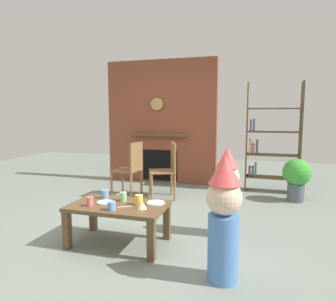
% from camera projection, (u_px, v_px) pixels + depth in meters
% --- Properties ---
extents(ground_plane, '(12.00, 12.00, 0.00)m').
position_uv_depth(ground_plane, '(145.00, 234.00, 3.37)').
color(ground_plane, gray).
extents(brick_fireplace_feature, '(2.20, 0.28, 2.40)m').
position_uv_depth(brick_fireplace_feature, '(161.00, 122.00, 5.88)').
color(brick_fireplace_feature, brown).
rests_on(brick_fireplace_feature, ground_plane).
extents(bookshelf, '(0.90, 0.28, 1.90)m').
position_uv_depth(bookshelf, '(268.00, 143.00, 5.16)').
color(bookshelf, brown).
rests_on(bookshelf, ground_plane).
extents(coffee_table, '(0.99, 0.59, 0.43)m').
position_uv_depth(coffee_table, '(119.00, 211.00, 3.07)').
color(coffee_table, brown).
rests_on(coffee_table, ground_plane).
extents(paper_cup_near_left, '(0.08, 0.08, 0.09)m').
position_uv_depth(paper_cup_near_left, '(105.00, 194.00, 3.27)').
color(paper_cup_near_left, '#669EE0').
rests_on(paper_cup_near_left, coffee_table).
extents(paper_cup_near_right, '(0.07, 0.07, 0.10)m').
position_uv_depth(paper_cup_near_right, '(123.00, 197.00, 3.16)').
color(paper_cup_near_right, '#8CD18C').
rests_on(paper_cup_near_right, coffee_table).
extents(paper_cup_center, '(0.08, 0.08, 0.10)m').
position_uv_depth(paper_cup_center, '(139.00, 200.00, 3.03)').
color(paper_cup_center, '#F2CC4C').
rests_on(paper_cup_center, coffee_table).
extents(paper_cup_far_left, '(0.07, 0.07, 0.09)m').
position_uv_depth(paper_cup_far_left, '(90.00, 201.00, 2.99)').
color(paper_cup_far_left, '#E5666B').
rests_on(paper_cup_far_left, coffee_table).
extents(paper_cup_far_right, '(0.08, 0.08, 0.09)m').
position_uv_depth(paper_cup_far_right, '(112.00, 206.00, 2.86)').
color(paper_cup_far_right, '#669EE0').
rests_on(paper_cup_far_right, coffee_table).
extents(paper_plate_front, '(0.17, 0.17, 0.01)m').
position_uv_depth(paper_plate_front, '(105.00, 202.00, 3.11)').
color(paper_plate_front, white).
rests_on(paper_plate_front, coffee_table).
extents(paper_plate_rear, '(0.19, 0.19, 0.01)m').
position_uv_depth(paper_plate_rear, '(156.00, 203.00, 3.09)').
color(paper_plate_rear, white).
rests_on(paper_plate_rear, coffee_table).
extents(birthday_cake_slice, '(0.10, 0.10, 0.09)m').
position_uv_depth(birthday_cake_slice, '(142.00, 204.00, 2.91)').
color(birthday_cake_slice, '#EAC68C').
rests_on(birthday_cake_slice, coffee_table).
extents(table_fork, '(0.13, 0.10, 0.01)m').
position_uv_depth(table_fork, '(124.00, 207.00, 2.96)').
color(table_fork, silver).
rests_on(table_fork, coffee_table).
extents(child_with_cone_hat, '(0.28, 0.28, 1.03)m').
position_uv_depth(child_with_cone_hat, '(224.00, 216.00, 2.36)').
color(child_with_cone_hat, '#4C7FC6').
rests_on(child_with_cone_hat, ground_plane).
extents(child_in_pink, '(0.27, 0.27, 0.99)m').
position_uv_depth(child_in_pink, '(227.00, 189.00, 3.28)').
color(child_in_pink, '#4C7FC6').
rests_on(child_in_pink, ground_plane).
extents(dining_chair_left, '(0.43, 0.43, 0.90)m').
position_uv_depth(dining_chair_left, '(131.00, 166.00, 4.84)').
color(dining_chair_left, olive).
rests_on(dining_chair_left, ground_plane).
extents(dining_chair_middle, '(0.53, 0.53, 0.90)m').
position_uv_depth(dining_chair_middle, '(168.00, 167.00, 4.77)').
color(dining_chair_middle, olive).
rests_on(dining_chair_middle, ground_plane).
extents(potted_plant_tall, '(0.42, 0.42, 0.67)m').
position_uv_depth(potted_plant_tall, '(297.00, 176.00, 4.59)').
color(potted_plant_tall, '#4C5660').
rests_on(potted_plant_tall, ground_plane).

